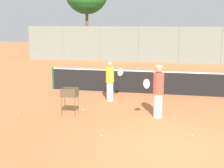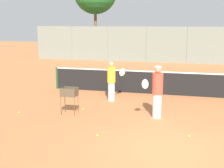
% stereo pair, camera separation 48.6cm
% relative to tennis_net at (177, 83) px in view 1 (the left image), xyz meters
% --- Properties ---
extents(ground_plane, '(80.00, 80.00, 0.00)m').
position_rel_tennis_net_xyz_m(ground_plane, '(0.00, -6.30, -0.56)').
color(ground_plane, '#C67242').
extents(tennis_net, '(12.04, 0.10, 1.07)m').
position_rel_tennis_net_xyz_m(tennis_net, '(0.00, 0.00, 0.00)').
color(tennis_net, '#26592D').
rests_on(tennis_net, ground_plane).
extents(back_fence, '(26.15, 0.08, 2.90)m').
position_rel_tennis_net_xyz_m(back_fence, '(0.00, 11.56, 0.89)').
color(back_fence, gray).
rests_on(back_fence, ground_plane).
extents(player_white_outfit, '(0.69, 0.76, 1.80)m').
position_rel_tennis_net_xyz_m(player_white_outfit, '(-0.60, -3.59, 0.38)').
color(player_white_outfit, white).
rests_on(player_white_outfit, ground_plane).
extents(player_red_cap, '(0.71, 0.68, 1.65)m').
position_rel_tennis_net_xyz_m(player_red_cap, '(-2.72, -1.66, 0.29)').
color(player_red_cap, white).
rests_on(player_red_cap, ground_plane).
extents(ball_cart, '(0.56, 0.41, 0.97)m').
position_rel_tennis_net_xyz_m(ball_cart, '(-3.67, -3.92, 0.17)').
color(ball_cart, brown).
rests_on(ball_cart, ground_plane).
extents(tennis_ball_1, '(0.07, 0.07, 0.07)m').
position_rel_tennis_net_xyz_m(tennis_ball_1, '(-2.04, -5.86, -0.53)').
color(tennis_ball_1, '#D1E54C').
rests_on(tennis_ball_1, ground_plane).
extents(tennis_ball_2, '(0.07, 0.07, 0.07)m').
position_rel_tennis_net_xyz_m(tennis_ball_2, '(-5.48, -4.34, -0.53)').
color(tennis_ball_2, '#D1E54C').
rests_on(tennis_ball_2, ground_plane).
extents(tennis_ball_5, '(0.07, 0.07, 0.07)m').
position_rel_tennis_net_xyz_m(tennis_ball_5, '(-3.38, -3.37, -0.53)').
color(tennis_ball_5, '#D1E54C').
rests_on(tennis_ball_5, ground_plane).
extents(tennis_ball_6, '(0.07, 0.07, 0.07)m').
position_rel_tennis_net_xyz_m(tennis_ball_6, '(0.53, -5.24, -0.53)').
color(tennis_ball_6, '#D1E54C').
rests_on(tennis_ball_6, ground_plane).
extents(parked_car, '(4.20, 1.70, 1.60)m').
position_rel_tennis_net_xyz_m(parked_car, '(-7.79, 14.05, 0.10)').
color(parked_car, white).
rests_on(parked_car, ground_plane).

